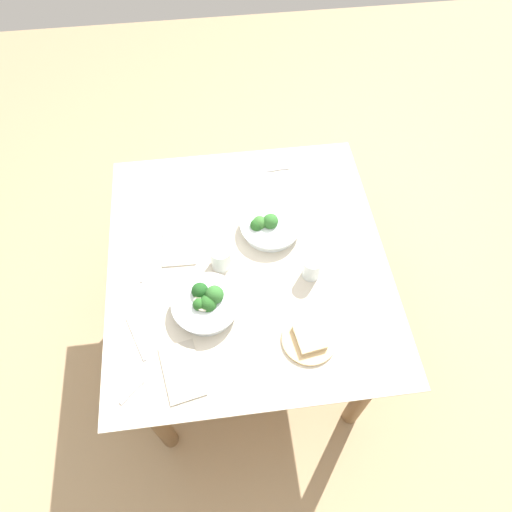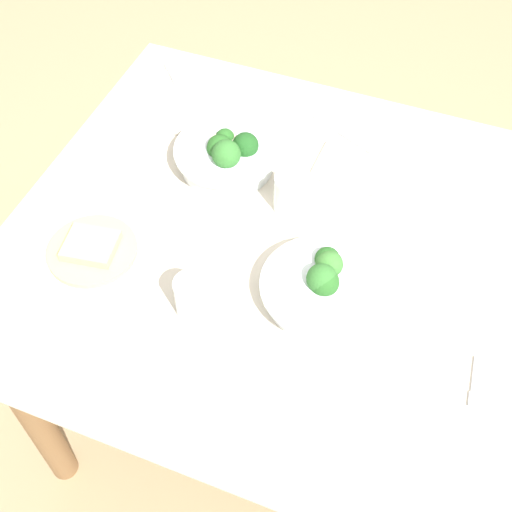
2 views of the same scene
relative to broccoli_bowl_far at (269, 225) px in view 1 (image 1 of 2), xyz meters
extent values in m
plane|color=tan|center=(0.13, -0.10, -0.77)|extent=(6.00, 6.00, 0.00)
cube|color=beige|center=(0.13, -0.10, -0.03)|extent=(1.15, 1.06, 0.01)
cube|color=brown|center=(0.13, -0.10, -0.05)|extent=(1.12, 1.03, 0.02)
cylinder|color=brown|center=(-0.33, -0.52, -0.42)|extent=(0.07, 0.07, 0.71)
cylinder|color=brown|center=(0.59, -0.52, -0.42)|extent=(0.07, 0.07, 0.71)
cylinder|color=brown|center=(-0.33, 0.32, -0.42)|extent=(0.07, 0.07, 0.71)
cylinder|color=brown|center=(0.59, 0.32, -0.42)|extent=(0.07, 0.07, 0.71)
cylinder|color=white|center=(0.00, 0.01, -0.01)|extent=(0.22, 0.22, 0.04)
cylinder|color=white|center=(0.00, 0.01, 0.01)|extent=(0.24, 0.24, 0.01)
sphere|color=#33702D|center=(0.00, 0.00, 0.03)|extent=(0.06, 0.06, 0.06)
sphere|color=#3D7A33|center=(0.00, -0.04, 0.02)|extent=(0.06, 0.06, 0.06)
sphere|color=#286023|center=(0.01, -0.05, 0.02)|extent=(0.05, 0.05, 0.05)
sphere|color=#286023|center=(0.00, 0.01, 0.02)|extent=(0.06, 0.06, 0.06)
cylinder|color=white|center=(0.32, -0.27, -0.01)|extent=(0.22, 0.22, 0.05)
cylinder|color=white|center=(0.32, -0.27, 0.02)|extent=(0.24, 0.24, 0.01)
sphere|color=#33702D|center=(0.30, -0.24, 0.04)|extent=(0.07, 0.07, 0.07)
sphere|color=#286023|center=(0.32, -0.27, 0.02)|extent=(0.04, 0.04, 0.04)
sphere|color=#286023|center=(0.33, -0.26, 0.03)|extent=(0.06, 0.06, 0.06)
sphere|color=#1E511E|center=(0.28, -0.29, 0.03)|extent=(0.06, 0.06, 0.06)
sphere|color=#286023|center=(0.33, -0.29, 0.03)|extent=(0.04, 0.04, 0.04)
cylinder|color=beige|center=(0.32, -0.28, 0.03)|extent=(0.07, 0.07, 0.01)
cylinder|color=#D6B27A|center=(0.48, 0.07, -0.03)|extent=(0.19, 0.19, 0.01)
cube|color=#CCB284|center=(0.48, 0.07, -0.01)|extent=(0.12, 0.11, 0.02)
cylinder|color=silver|center=(0.14, -0.20, 0.01)|extent=(0.08, 0.08, 0.09)
cylinder|color=silver|center=(0.22, 0.12, 0.01)|extent=(0.07, 0.07, 0.09)
cube|color=#B7B7BC|center=(0.58, -0.52, -0.03)|extent=(0.05, 0.06, 0.00)
cube|color=#B7B7BC|center=(0.61, -0.56, -0.03)|extent=(0.03, 0.03, 0.00)
cube|color=#B7B7BC|center=(-0.32, 0.07, -0.03)|extent=(0.01, 0.08, 0.00)
cube|color=#B7B7BC|center=(-0.32, 0.12, -0.03)|extent=(0.02, 0.03, 0.00)
cube|color=#B7B7BC|center=(0.40, -0.52, -0.03)|extent=(0.17, 0.07, 0.00)
cube|color=#B7B7BC|center=(0.09, -0.47, -0.03)|extent=(0.18, 0.09, 0.00)
cube|color=#B1A997|center=(0.05, -0.36, -0.03)|extent=(0.17, 0.13, 0.01)
cube|color=#B1A997|center=(0.54, -0.37, -0.03)|extent=(0.22, 0.16, 0.01)
camera|label=1|loc=(1.07, -0.19, 1.45)|focal=32.23mm
camera|label=2|loc=(-0.16, 0.76, 1.09)|focal=47.35mm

